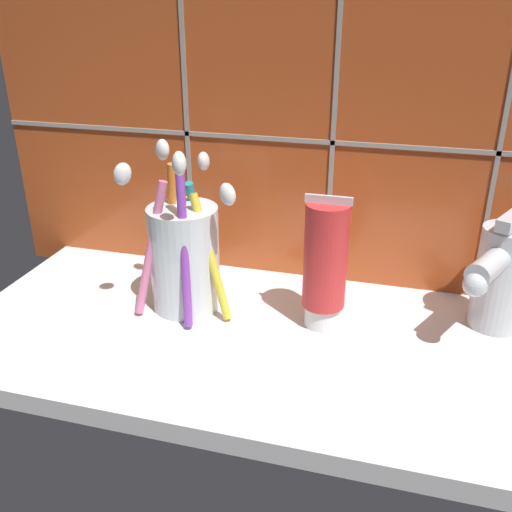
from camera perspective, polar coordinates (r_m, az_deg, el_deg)
sink_counter at (r=58.13cm, az=2.97°, el=-9.01°), size 67.69×29.32×2.00cm
tile_wall_backsplash at (r=63.58cm, az=6.54°, el=16.60°), size 77.69×1.72×48.77cm
toothbrush_cup at (r=60.77cm, az=-7.17°, el=0.18°), size 12.69×13.97×18.72cm
toothpaste_tube at (r=56.82cm, az=6.93°, el=-0.78°), size 4.56×4.34×14.05cm
sink_faucet at (r=61.30cm, az=23.23°, el=-1.78°), size 7.06×10.86×12.34cm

